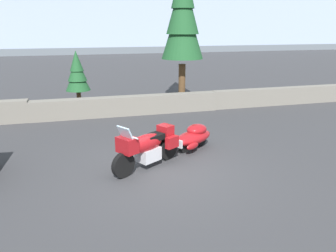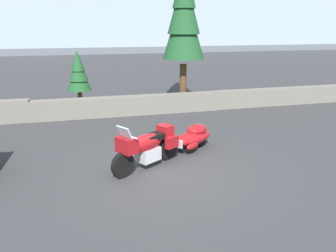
{
  "view_description": "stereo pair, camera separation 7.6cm",
  "coord_description": "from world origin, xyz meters",
  "px_view_note": "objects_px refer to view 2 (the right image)",
  "views": [
    {
      "loc": [
        -2.04,
        -7.84,
        3.68
      ],
      "look_at": [
        0.47,
        1.31,
        0.85
      ],
      "focal_mm": 35.64,
      "sensor_mm": 36.0,
      "label": 1
    },
    {
      "loc": [
        -1.97,
        -7.86,
        3.68
      ],
      "look_at": [
        0.47,
        1.31,
        0.85
      ],
      "focal_mm": 35.64,
      "sensor_mm": 36.0,
      "label": 2
    }
  ],
  "objects_px": {
    "pine_tree_tall": "(184,13)",
    "pine_tree_secondary": "(78,73)",
    "car_shaped_trailer": "(193,136)",
    "touring_motorcycle": "(146,146)"
  },
  "relations": [
    {
      "from": "touring_motorcycle",
      "to": "car_shaped_trailer",
      "type": "relative_size",
      "value": 0.99
    },
    {
      "from": "pine_tree_tall",
      "to": "touring_motorcycle",
      "type": "bearing_deg",
      "value": -114.52
    },
    {
      "from": "pine_tree_tall",
      "to": "pine_tree_secondary",
      "type": "xyz_separation_m",
      "value": [
        -4.88,
        0.38,
        -2.6
      ]
    },
    {
      "from": "car_shaped_trailer",
      "to": "pine_tree_secondary",
      "type": "distance_m",
      "value": 7.37
    },
    {
      "from": "touring_motorcycle",
      "to": "pine_tree_tall",
      "type": "xyz_separation_m",
      "value": [
        3.25,
        7.12,
        3.65
      ]
    },
    {
      "from": "pine_tree_tall",
      "to": "pine_tree_secondary",
      "type": "relative_size",
      "value": 2.55
    },
    {
      "from": "car_shaped_trailer",
      "to": "touring_motorcycle",
      "type": "bearing_deg",
      "value": -148.29
    },
    {
      "from": "touring_motorcycle",
      "to": "pine_tree_secondary",
      "type": "distance_m",
      "value": 7.74
    },
    {
      "from": "pine_tree_tall",
      "to": "car_shaped_trailer",
      "type": "bearing_deg",
      "value": -104.35
    },
    {
      "from": "touring_motorcycle",
      "to": "pine_tree_secondary",
      "type": "xyz_separation_m",
      "value": [
        -1.63,
        7.5,
        1.05
      ]
    }
  ]
}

